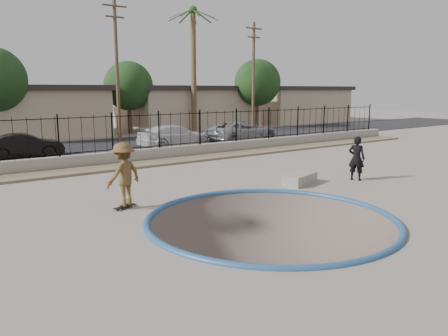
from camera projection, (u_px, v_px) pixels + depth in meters
ground at (102, 181)px, 22.65m from camera, size 120.00×120.00×2.20m
bowl_pit at (271, 220)px, 12.12m from camera, size 6.84×6.84×1.80m
coping_ring at (271, 220)px, 12.12m from camera, size 7.04×7.04×0.20m
rock_strip at (123, 166)px, 20.22m from camera, size 42.00×1.60×0.11m
retaining_wall at (113, 158)px, 21.05m from camera, size 42.00×0.45×0.60m
fence at (112, 133)px, 20.84m from camera, size 40.00×0.04×1.80m
street at (71, 149)px, 26.43m from camera, size 90.00×8.00×0.04m
house_center at (31, 110)px, 33.64m from camera, size 10.60×8.60×3.90m
house_east at (187, 106)px, 41.75m from camera, size 12.60×8.60×3.90m
house_east_far at (292, 104)px, 49.87m from camera, size 11.60×8.60×3.90m
palm_right at (193, 43)px, 36.06m from camera, size 2.30×2.30×10.30m
utility_pole_mid at (117, 69)px, 29.46m from camera, size 1.70×0.24×9.50m
utility_pole_right at (253, 76)px, 36.46m from camera, size 1.70×0.24×9.00m
street_tree_mid at (128, 86)px, 35.38m from camera, size 3.96×3.96×5.83m
street_tree_right at (257, 83)px, 40.68m from camera, size 4.32×4.32×6.36m
skater at (124, 177)px, 13.11m from camera, size 1.41×1.09×1.92m
skateboard at (125, 206)px, 13.27m from camera, size 0.82×0.47×0.07m
videographer at (356, 158)px, 17.28m from camera, size 0.63×0.75×1.76m
concrete_ledge at (300, 179)px, 16.62m from camera, size 1.73×1.13×0.40m
car_b at (25, 145)px, 23.01m from camera, size 3.92×1.72×1.25m
car_c at (175, 136)px, 26.97m from camera, size 4.77×1.98×1.38m
car_d at (242, 131)px, 29.47m from camera, size 5.42×2.80×1.46m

